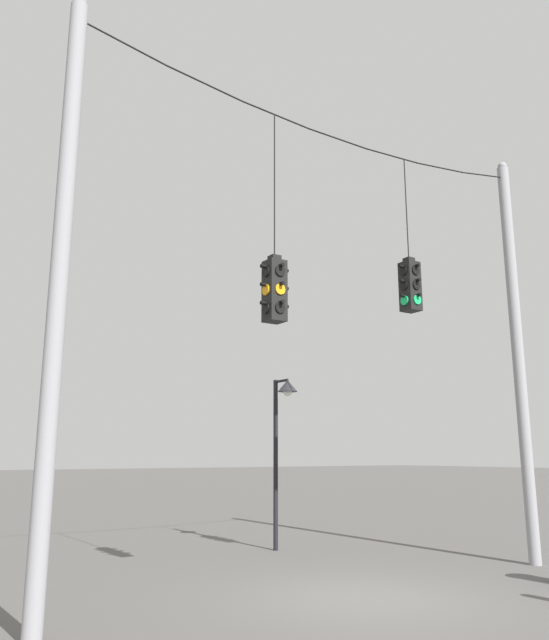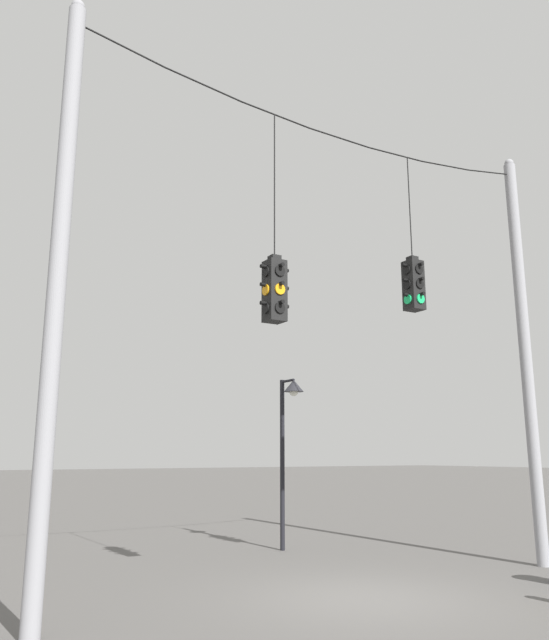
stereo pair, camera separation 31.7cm
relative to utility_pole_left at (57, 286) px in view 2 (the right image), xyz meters
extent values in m
plane|color=#565451|center=(5.32, -0.43, -4.79)|extent=(200.00, 200.00, 0.00)
cylinder|color=gray|center=(0.00, 0.00, -0.07)|extent=(0.27, 0.27, 9.44)
sphere|color=gray|center=(0.00, 0.00, 4.71)|extent=(0.22, 0.22, 0.22)
cylinder|color=gray|center=(10.63, 0.00, -0.07)|extent=(0.27, 0.27, 9.44)
sphere|color=gray|center=(10.63, 0.00, 4.71)|extent=(0.22, 0.22, 0.22)
cylinder|color=black|center=(0.76, 0.00, 4.27)|extent=(1.52, 0.03, 0.29)
cylinder|color=black|center=(2.28, 0.00, 4.06)|extent=(1.52, 0.03, 0.20)
cylinder|color=black|center=(3.80, 0.00, 3.93)|extent=(1.52, 0.03, 0.12)
cylinder|color=black|center=(5.32, 0.00, 3.88)|extent=(1.52, 0.03, 0.03)
cylinder|color=black|center=(6.83, 0.00, 3.93)|extent=(1.52, 0.03, 0.12)
cylinder|color=black|center=(8.35, 0.00, 4.06)|extent=(1.52, 0.03, 0.20)
cylinder|color=black|center=(9.87, 0.00, 4.27)|extent=(1.52, 0.03, 0.29)
cube|color=black|center=(3.75, 0.00, 0.44)|extent=(0.34, 0.34, 1.12)
cube|color=black|center=(3.75, 0.00, 1.06)|extent=(0.19, 0.19, 0.10)
cylinder|color=black|center=(3.75, 0.00, 2.51)|extent=(0.02, 0.02, 2.81)
cylinder|color=black|center=(3.75, -0.18, 0.78)|extent=(0.20, 0.03, 0.20)
cylinder|color=black|center=(3.75, -0.23, 0.87)|extent=(0.07, 0.12, 0.07)
cylinder|color=orange|center=(3.75, -0.18, 0.44)|extent=(0.20, 0.03, 0.20)
cylinder|color=black|center=(3.75, -0.23, 0.53)|extent=(0.07, 0.12, 0.07)
cylinder|color=black|center=(3.75, -0.18, 0.11)|extent=(0.20, 0.03, 0.20)
cylinder|color=black|center=(3.75, -0.23, 0.20)|extent=(0.07, 0.12, 0.07)
cylinder|color=black|center=(3.75, 0.18, 0.78)|extent=(0.20, 0.03, 0.20)
cylinder|color=black|center=(3.75, 0.23, 0.87)|extent=(0.07, 0.12, 0.07)
cylinder|color=orange|center=(3.75, 0.18, 0.44)|extent=(0.20, 0.03, 0.20)
cylinder|color=black|center=(3.75, 0.23, 0.53)|extent=(0.07, 0.12, 0.07)
cylinder|color=black|center=(3.75, 0.18, 0.11)|extent=(0.20, 0.03, 0.20)
cylinder|color=black|center=(3.75, 0.23, 0.20)|extent=(0.07, 0.12, 0.07)
cylinder|color=black|center=(3.56, 0.00, 0.78)|extent=(0.03, 0.20, 0.20)
cylinder|color=black|center=(3.52, 0.00, 0.87)|extent=(0.12, 0.07, 0.07)
cylinder|color=orange|center=(3.56, 0.00, 0.44)|extent=(0.03, 0.20, 0.20)
cylinder|color=black|center=(3.52, 0.00, 0.53)|extent=(0.12, 0.07, 0.07)
cylinder|color=black|center=(3.56, 0.00, 0.11)|extent=(0.03, 0.20, 0.20)
cylinder|color=black|center=(3.52, 0.00, 0.20)|extent=(0.12, 0.07, 0.07)
cylinder|color=black|center=(3.93, 0.00, 0.78)|extent=(0.03, 0.20, 0.20)
cylinder|color=black|center=(3.98, 0.00, 0.87)|extent=(0.12, 0.07, 0.07)
cylinder|color=orange|center=(3.93, 0.00, 0.44)|extent=(0.03, 0.20, 0.20)
cylinder|color=black|center=(3.98, 0.00, 0.53)|extent=(0.12, 0.07, 0.07)
cylinder|color=black|center=(3.93, 0.00, 0.11)|extent=(0.03, 0.20, 0.20)
cylinder|color=black|center=(3.98, 0.00, 0.20)|extent=(0.12, 0.07, 0.07)
cube|color=black|center=(7.16, 0.00, 1.04)|extent=(0.34, 0.34, 1.06)
cube|color=black|center=(7.16, 0.00, 1.62)|extent=(0.19, 0.19, 0.10)
cylinder|color=black|center=(7.16, 0.00, 2.80)|extent=(0.02, 0.02, 2.27)
cylinder|color=black|center=(7.16, -0.18, 1.36)|extent=(0.20, 0.03, 0.20)
cylinder|color=black|center=(7.16, -0.23, 1.45)|extent=(0.07, 0.12, 0.07)
cylinder|color=black|center=(7.16, -0.18, 1.04)|extent=(0.20, 0.03, 0.20)
cylinder|color=black|center=(7.16, -0.23, 1.13)|extent=(0.07, 0.12, 0.07)
cylinder|color=#19C666|center=(7.16, -0.18, 0.72)|extent=(0.20, 0.03, 0.20)
cylinder|color=black|center=(7.16, -0.23, 0.81)|extent=(0.07, 0.12, 0.07)
cylinder|color=black|center=(7.16, 0.18, 1.36)|extent=(0.20, 0.03, 0.20)
cylinder|color=black|center=(7.16, 0.23, 1.45)|extent=(0.07, 0.12, 0.07)
cylinder|color=black|center=(7.16, 0.18, 1.04)|extent=(0.20, 0.03, 0.20)
cylinder|color=black|center=(7.16, 0.23, 1.13)|extent=(0.07, 0.12, 0.07)
cylinder|color=#19C666|center=(7.16, 0.18, 0.72)|extent=(0.20, 0.03, 0.20)
cylinder|color=black|center=(7.16, 0.23, 0.81)|extent=(0.07, 0.12, 0.07)
cylinder|color=black|center=(6.97, 0.00, 1.36)|extent=(0.03, 0.20, 0.20)
cylinder|color=black|center=(6.93, 0.00, 1.45)|extent=(0.12, 0.07, 0.07)
cylinder|color=black|center=(6.97, 0.00, 1.04)|extent=(0.03, 0.20, 0.20)
cylinder|color=black|center=(6.93, 0.00, 1.13)|extent=(0.12, 0.07, 0.07)
cylinder|color=#19C666|center=(6.97, 0.00, 0.72)|extent=(0.03, 0.20, 0.20)
cylinder|color=black|center=(6.93, 0.00, 0.81)|extent=(0.12, 0.07, 0.07)
cylinder|color=black|center=(7.34, 0.00, 1.36)|extent=(0.03, 0.20, 0.20)
cylinder|color=black|center=(7.39, 0.00, 1.45)|extent=(0.12, 0.07, 0.07)
cylinder|color=black|center=(7.34, 0.00, 1.04)|extent=(0.03, 0.20, 0.20)
cylinder|color=black|center=(7.39, 0.00, 1.13)|extent=(0.12, 0.07, 0.07)
cylinder|color=#19C666|center=(7.34, 0.00, 0.72)|extent=(0.03, 0.20, 0.20)
cylinder|color=black|center=(7.39, 0.00, 0.81)|extent=(0.12, 0.07, 0.07)
cylinder|color=black|center=(7.03, 4.94, -2.62)|extent=(0.12, 0.12, 4.34)
cylinder|color=black|center=(7.03, 4.66, -0.50)|extent=(0.07, 0.57, 0.07)
cone|color=#232328|center=(7.03, 4.38, -0.66)|extent=(0.52, 0.52, 0.31)
sphere|color=silver|center=(7.03, 4.38, -0.81)|extent=(0.23, 0.23, 0.23)
camera|label=1|loc=(-2.16, -9.01, -2.42)|focal=35.00mm
camera|label=2|loc=(-1.89, -9.18, -2.42)|focal=35.00mm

